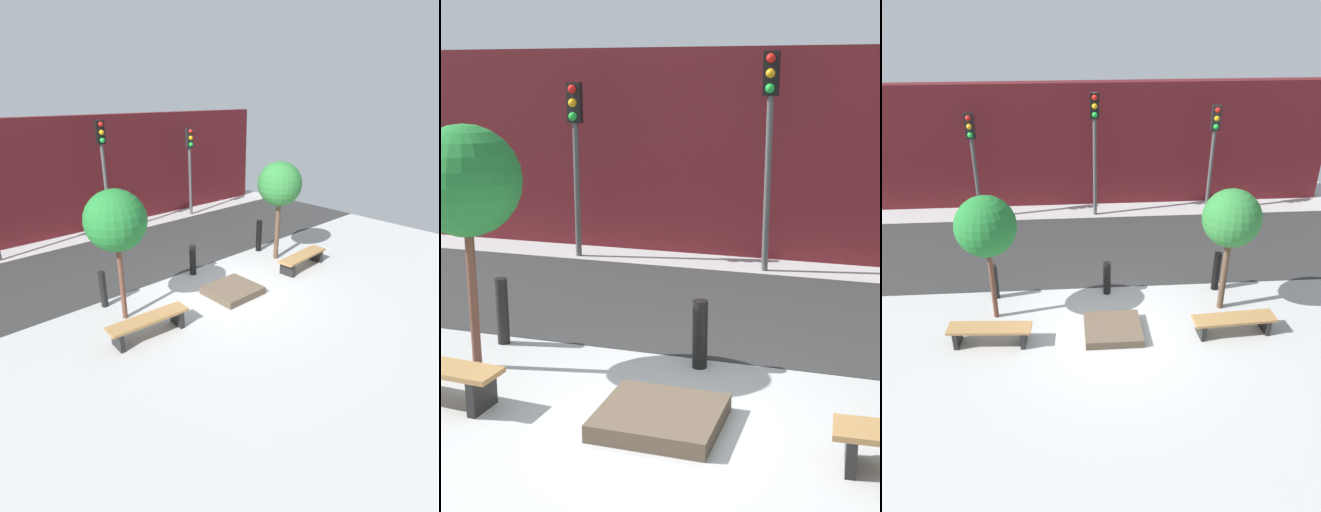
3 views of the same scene
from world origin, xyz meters
The scene contains 13 objects.
ground_plane centered at (0.00, 0.00, 0.00)m, with size 18.00×18.00×0.00m, color #A9A9A9.
road_strip centered at (0.00, 4.00, 0.01)m, with size 18.00×4.35×0.01m, color #2E2E2E.
building_facade centered at (0.00, 7.62, 2.07)m, with size 16.20×0.50×4.15m, color #511419.
bench_left centered at (-2.70, -0.27, 0.33)m, with size 1.82×0.55×0.45m.
bench_right centered at (2.70, -0.27, 0.31)m, with size 1.88×0.58×0.42m.
planter_bed centered at (0.00, -0.07, 0.10)m, with size 1.27×1.18×0.19m, color brown.
tree_behind_left_bench centered at (-2.70, 0.75, 2.35)m, with size 1.35×1.35×3.04m.
tree_behind_right_bench centered at (2.70, 0.75, 2.35)m, with size 1.32×1.32×3.04m.
bollard_far_left centered at (-2.79, 1.58, 0.46)m, with size 0.17×0.17×0.93m, color black.
bollard_left centered at (0.00, 1.58, 0.44)m, with size 0.19×0.19×0.88m, color black.
bollard_center centered at (2.79, 1.58, 0.52)m, with size 0.19×0.19×1.04m, color black.
traffic_light_mid_west centered at (0.00, 6.46, 2.76)m, with size 0.28×0.27×4.02m.
traffic_light_mid_east centered at (3.84, 6.46, 2.48)m, with size 0.28×0.27×3.58m.
Camera 1 is at (-6.52, -6.71, 4.86)m, focal length 28.00 mm.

